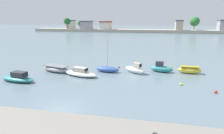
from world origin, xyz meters
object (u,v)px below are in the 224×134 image
(moored_boat_4, at_px, (135,69))
(mooring_buoy_0, at_px, (216,92))
(moored_boat_6, at_px, (189,70))
(mooring_buoy_3, at_px, (171,66))
(moored_boat_0, at_px, (18,78))
(moored_boat_1, at_px, (56,69))
(moored_boat_3, at_px, (107,69))
(mooring_buoy_2, at_px, (119,67))
(moored_boat_2, at_px, (81,73))
(mooring_buoy_1, at_px, (181,84))
(moored_boat_5, at_px, (161,68))

(moored_boat_4, bearing_deg, mooring_buoy_0, 1.31)
(moored_boat_6, xyz_separation_m, mooring_buoy_3, (-2.40, 3.48, -0.44))
(moored_boat_0, relative_size, mooring_buoy_0, 15.29)
(moored_boat_1, xyz_separation_m, mooring_buoy_3, (19.06, 6.84, -0.39))
(moored_boat_3, distance_m, mooring_buoy_0, 15.97)
(mooring_buoy_0, xyz_separation_m, mooring_buoy_2, (-13.21, 9.23, -0.03))
(moored_boat_2, height_order, mooring_buoy_1, moored_boat_2)
(moored_boat_1, distance_m, moored_boat_2, 5.04)
(moored_boat_4, height_order, moored_boat_6, moored_boat_4)
(moored_boat_2, bearing_deg, moored_boat_3, 54.49)
(moored_boat_4, bearing_deg, moored_boat_5, 54.56)
(moored_boat_6, bearing_deg, mooring_buoy_3, 127.30)
(moored_boat_3, bearing_deg, moored_boat_0, -140.36)
(moored_boat_5, relative_size, mooring_buoy_0, 10.79)
(moored_boat_0, height_order, moored_boat_1, moored_boat_0)
(moored_boat_0, height_order, moored_boat_6, moored_boat_0)
(mooring_buoy_3, bearing_deg, moored_boat_5, -120.01)
(mooring_buoy_0, bearing_deg, moored_boat_6, 100.75)
(moored_boat_1, bearing_deg, moored_boat_0, -103.73)
(moored_boat_1, xyz_separation_m, mooring_buoy_1, (19.35, -2.74, -0.34))
(moored_boat_2, relative_size, mooring_buoy_2, 18.31)
(moored_boat_0, bearing_deg, moored_boat_2, 35.60)
(moored_boat_2, height_order, moored_boat_6, moored_boat_2)
(moored_boat_0, relative_size, mooring_buoy_3, 21.12)
(moored_boat_0, height_order, mooring_buoy_3, moored_boat_0)
(moored_boat_3, height_order, mooring_buoy_2, moored_boat_3)
(moored_boat_0, xyz_separation_m, mooring_buoy_3, (22.00, 12.40, -0.38))
(mooring_buoy_0, bearing_deg, mooring_buoy_3, 108.79)
(mooring_buoy_0, distance_m, mooring_buoy_1, 4.15)
(moored_boat_3, bearing_deg, moored_boat_6, 14.92)
(moored_boat_1, distance_m, mooring_buoy_2, 10.77)
(moored_boat_3, xyz_separation_m, moored_boat_5, (8.73, 1.80, 0.13))
(moored_boat_2, bearing_deg, moored_boat_0, -138.73)
(moored_boat_1, distance_m, mooring_buoy_3, 20.25)
(moored_boat_6, bearing_deg, moored_boat_1, -168.40)
(moored_boat_5, height_order, mooring_buoy_2, moored_boat_5)
(moored_boat_6, distance_m, mooring_buoy_3, 4.25)
(moored_boat_1, bearing_deg, mooring_buoy_3, 33.97)
(mooring_buoy_0, bearing_deg, moored_boat_1, 168.38)
(moored_boat_3, bearing_deg, mooring_buoy_1, -14.19)
(moored_boat_0, xyz_separation_m, moored_boat_5, (20.01, 8.95, 0.11))
(mooring_buoy_3, bearing_deg, mooring_buoy_2, -165.85)
(moored_boat_4, xyz_separation_m, mooring_buoy_0, (10.13, -6.57, -0.45))
(moored_boat_2, bearing_deg, moored_boat_6, 29.60)
(moored_boat_1, height_order, moored_boat_2, moored_boat_2)
(moored_boat_0, relative_size, moored_boat_4, 1.49)
(moored_boat_6, bearing_deg, moored_boat_2, -161.15)
(moored_boat_5, bearing_deg, moored_boat_3, -154.84)
(moored_boat_0, distance_m, mooring_buoy_1, 22.48)
(moored_boat_5, bearing_deg, moored_boat_1, -155.23)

